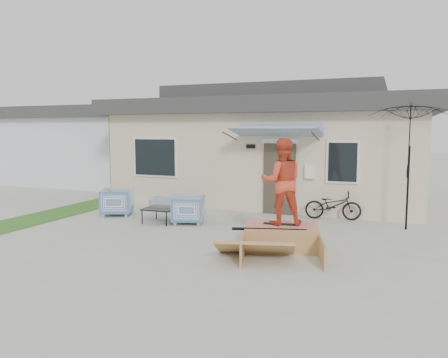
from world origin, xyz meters
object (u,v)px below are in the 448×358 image
at_px(armchair_right, 188,208).
at_px(skate_ramp, 281,237).
at_px(bicycle, 333,202).
at_px(coffee_table, 161,215).
at_px(skater, 282,180).
at_px(skateboard, 281,224).
at_px(patio_umbrella, 409,160).
at_px(armchair_left, 117,200).
at_px(loveseat, 174,202).

bearing_deg(armchair_right, skate_ramp, 45.51).
relative_size(bicycle, skate_ramp, 0.77).
height_order(coffee_table, skater, skater).
distance_m(armchair_right, skateboard, 3.29).
height_order(armchair_right, patio_umbrella, patio_umbrella).
bearing_deg(patio_umbrella, skateboard, -131.11).
bearing_deg(bicycle, patio_umbrella, -114.74).
height_order(bicycle, skateboard, bicycle).
bearing_deg(patio_umbrella, coffee_table, -165.96).
bearing_deg(skate_ramp, coffee_table, 144.25).
bearing_deg(skate_ramp, skateboard, 90.00).
bearing_deg(skater, armchair_right, -47.97).
relative_size(armchair_left, coffee_table, 1.06).
bearing_deg(loveseat, bicycle, -157.22).
bearing_deg(loveseat, coffee_table, 120.99).
height_order(skate_ramp, skater, skater).
distance_m(armchair_left, patio_umbrella, 8.04).
bearing_deg(coffee_table, skateboard, -19.79).
distance_m(loveseat, coffee_table, 1.58).
height_order(loveseat, armchair_right, armchair_right).
distance_m(loveseat, bicycle, 4.73).
bearing_deg(skateboard, loveseat, 138.40).
xyz_separation_m(coffee_table, patio_umbrella, (6.15, 1.54, 1.55)).
bearing_deg(bicycle, coffee_table, 108.54).
xyz_separation_m(coffee_table, skateboard, (3.66, -1.32, 0.32)).
height_order(coffee_table, patio_umbrella, patio_umbrella).
xyz_separation_m(loveseat, skater, (4.08, -2.83, 1.14)).
bearing_deg(armchair_left, bicycle, -98.33).
distance_m(skateboard, skater, 0.93).
height_order(coffee_table, skate_ramp, skate_ramp).
xyz_separation_m(loveseat, skate_ramp, (4.09, -2.88, -0.06)).
xyz_separation_m(armchair_left, coffee_table, (1.70, -0.42, -0.23)).
xyz_separation_m(bicycle, skater, (-0.60, -3.43, 0.96)).
bearing_deg(patio_umbrella, loveseat, -179.81).
bearing_deg(skate_ramp, bicycle, 64.98).
distance_m(armchair_left, armchair_right, 2.45).
height_order(bicycle, skater, skater).
xyz_separation_m(armchair_right, coffee_table, (-0.73, -0.17, -0.21)).
height_order(armchair_right, skate_ramp, armchair_right).
height_order(loveseat, coffee_table, loveseat).
bearing_deg(skate_ramp, patio_umbrella, 34.14).
height_order(loveseat, skateboard, loveseat).
distance_m(loveseat, armchair_left, 1.69).
relative_size(loveseat, skateboard, 2.10).
bearing_deg(skater, skate_ramp, 84.27).
relative_size(armchair_left, patio_umbrella, 0.36).
bearing_deg(skateboard, patio_umbrella, 42.07).
distance_m(patio_umbrella, skateboard, 3.99).
bearing_deg(patio_umbrella, armchair_left, -171.88).
height_order(patio_umbrella, skateboard, patio_umbrella).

